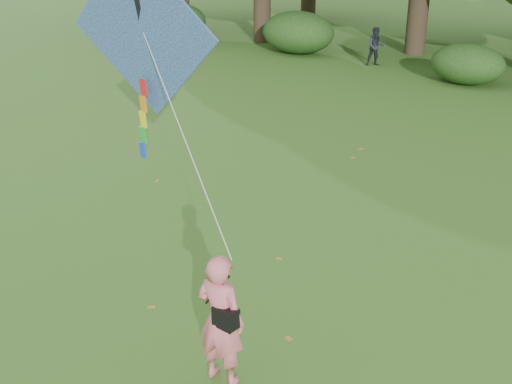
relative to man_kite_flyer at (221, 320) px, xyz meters
The scene contains 6 objects.
ground 0.97m from the man_kite_flyer, 112.20° to the left, with size 100.00×100.00×0.00m, color #265114.
man_kite_flyer is the anchor object (origin of this frame).
bystander_left 19.84m from the man_kite_flyer, 114.47° to the left, with size 0.74×0.57×1.52m, color #21232D.
crossbody_bag 0.17m from the man_kite_flyer, 14.61° to the right, with size 0.43×0.20×0.71m.
flying_kite 4.33m from the man_kite_flyer, 152.92° to the left, with size 4.35×1.85×3.44m.
fallen_leaves 3.43m from the man_kite_flyer, 110.37° to the left, with size 10.34×12.74×0.01m.
Camera 1 is at (4.75, -5.18, 5.51)m, focal length 45.00 mm.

